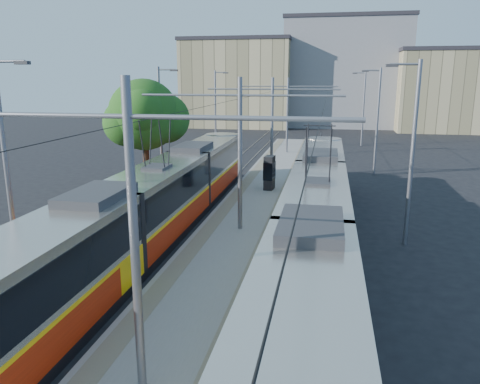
# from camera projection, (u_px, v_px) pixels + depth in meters

# --- Properties ---
(ground) EXTENTS (160.00, 160.00, 0.00)m
(ground) POSITION_uv_depth(u_px,v_px,m) (192.00, 316.00, 14.65)
(ground) COLOR black
(ground) RESTS_ON ground
(platform) EXTENTS (4.00, 50.00, 0.30)m
(platform) POSITION_uv_depth(u_px,v_px,m) (265.00, 189.00, 30.84)
(platform) COLOR gray
(platform) RESTS_ON ground
(tactile_strip_left) EXTENTS (0.70, 50.00, 0.01)m
(tactile_strip_left) POSITION_uv_depth(u_px,v_px,m) (244.00, 185.00, 31.07)
(tactile_strip_left) COLOR gray
(tactile_strip_left) RESTS_ON platform
(tactile_strip_right) EXTENTS (0.70, 50.00, 0.01)m
(tactile_strip_right) POSITION_uv_depth(u_px,v_px,m) (287.00, 187.00, 30.54)
(tactile_strip_right) COLOR gray
(tactile_strip_right) RESTS_ON platform
(rails) EXTENTS (8.71, 70.00, 0.03)m
(rails) POSITION_uv_depth(u_px,v_px,m) (265.00, 191.00, 30.87)
(rails) COLOR gray
(rails) RESTS_ON ground
(track_arrow) EXTENTS (1.20, 5.00, 0.01)m
(track_arrow) POSITION_uv_depth(u_px,v_px,m) (30.00, 357.00, 12.44)
(track_arrow) COLOR silver
(track_arrow) RESTS_ON ground
(tram_left) EXTENTS (2.43, 28.33, 5.50)m
(tram_left) POSITION_uv_depth(u_px,v_px,m) (159.00, 202.00, 21.46)
(tram_left) COLOR black
(tram_left) RESTS_ON ground
(tram_right) EXTENTS (2.43, 29.60, 5.50)m
(tram_right) POSITION_uv_depth(u_px,v_px,m) (316.00, 218.00, 18.44)
(tram_right) COLOR black
(tram_right) RESTS_ON ground
(catenary) EXTENTS (9.20, 70.00, 7.00)m
(catenary) POSITION_uv_depth(u_px,v_px,m) (260.00, 126.00, 27.09)
(catenary) COLOR gray
(catenary) RESTS_ON platform
(street_lamps) EXTENTS (15.18, 38.22, 8.00)m
(street_lamps) POSITION_uv_depth(u_px,v_px,m) (274.00, 122.00, 33.70)
(street_lamps) COLOR gray
(street_lamps) RESTS_ON ground
(shelter) EXTENTS (0.70, 1.03, 2.15)m
(shelter) POSITION_uv_depth(u_px,v_px,m) (269.00, 172.00, 29.78)
(shelter) COLOR black
(shelter) RESTS_ON platform
(tree) EXTENTS (4.98, 4.60, 7.23)m
(tree) POSITION_uv_depth(u_px,v_px,m) (150.00, 116.00, 29.86)
(tree) COLOR #382314
(tree) RESTS_ON ground
(building_left) EXTENTS (16.32, 12.24, 13.02)m
(building_left) POSITION_uv_depth(u_px,v_px,m) (239.00, 83.00, 72.19)
(building_left) COLOR tan
(building_left) RESTS_ON ground
(building_centre) EXTENTS (18.36, 14.28, 16.09)m
(building_centre) POSITION_uv_depth(u_px,v_px,m) (345.00, 73.00, 72.73)
(building_centre) COLOR gray
(building_centre) RESTS_ON ground
(building_right) EXTENTS (14.28, 10.20, 11.24)m
(building_right) POSITION_uv_depth(u_px,v_px,m) (448.00, 90.00, 65.04)
(building_right) COLOR tan
(building_right) RESTS_ON ground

